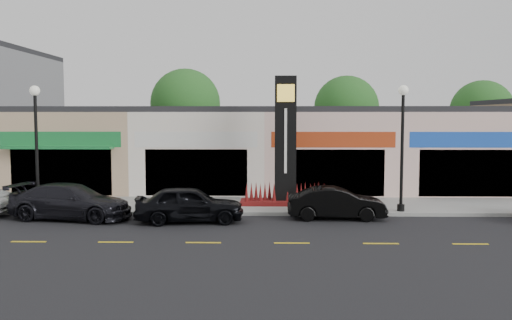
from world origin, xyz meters
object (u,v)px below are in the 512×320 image
(lamp_west_near, at_px, (36,135))
(car_black_sedan, at_px, (190,204))
(pylon_sign, at_px, (285,159))
(car_dark_sedan, at_px, (71,202))
(lamp_east_near, at_px, (402,135))
(car_black_conv, at_px, (336,203))

(lamp_west_near, distance_m, car_black_sedan, 7.78)
(pylon_sign, relative_size, car_dark_sedan, 1.17)
(pylon_sign, bearing_deg, lamp_east_near, -18.75)
(lamp_east_near, height_order, pylon_sign, pylon_sign)
(car_dark_sedan, xyz_separation_m, car_black_sedan, (5.04, -0.54, 0.00))
(lamp_west_near, relative_size, car_black_conv, 1.35)
(car_black_conv, bearing_deg, lamp_west_near, 86.03)
(pylon_sign, bearing_deg, lamp_west_near, -171.23)
(car_black_conv, bearing_deg, car_black_sedan, 98.81)
(lamp_west_near, bearing_deg, car_dark_sedan, -35.48)
(lamp_west_near, bearing_deg, car_black_conv, -4.89)
(pylon_sign, distance_m, car_black_conv, 3.83)
(car_black_sedan, xyz_separation_m, car_black_conv, (6.03, 0.83, -0.07))
(pylon_sign, relative_size, car_black_sedan, 1.37)
(lamp_west_near, xyz_separation_m, car_black_sedan, (7.02, -1.95, -2.73))
(car_dark_sedan, height_order, car_black_sedan, car_black_sedan)
(lamp_east_near, relative_size, car_black_conv, 1.35)
(car_black_sedan, relative_size, car_black_conv, 1.07)
(car_dark_sedan, bearing_deg, lamp_east_near, -74.63)
(lamp_east_near, height_order, car_dark_sedan, lamp_east_near)
(lamp_west_near, distance_m, pylon_sign, 11.19)
(pylon_sign, bearing_deg, car_dark_sedan, -161.03)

